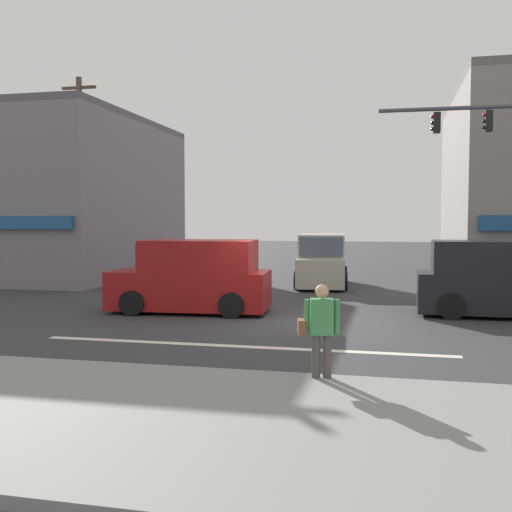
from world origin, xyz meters
The scene contains 10 objects.
ground_plane centered at (0.00, 0.00, 0.00)m, with size 120.00×120.00×0.00m, color #333335.
lane_marking_stripe centered at (0.00, -3.50, 0.00)m, with size 9.00×0.24×0.01m, color silver.
sidewalk_curb centered at (0.00, -8.50, 0.08)m, with size 40.00×5.00×0.16m, color gray.
building_left_block centered at (-13.53, 10.51, 3.74)m, with size 10.54×11.84×7.49m.
utility_pole_near_left centered at (-8.72, 5.58, 4.25)m, with size 1.40×0.22×8.19m.
utility_pole_far_right centered at (7.43, 8.70, 4.33)m, with size 1.40×0.22×8.35m.
van_parked_curbside centered at (-2.54, 0.82, 1.01)m, with size 4.71×2.27×2.11m.
van_crossing_rightbound centered at (0.36, 8.66, 1.01)m, with size 2.31×4.73×2.11m.
van_crossing_center centered at (6.06, 1.97, 1.01)m, with size 4.64×2.11×2.11m.
pedestrian_foreground_with_bag centered at (2.00, -6.24, 0.95)m, with size 0.69×0.32×1.67m.
Camera 1 is at (3.09, -15.73, 2.70)m, focal length 42.00 mm.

